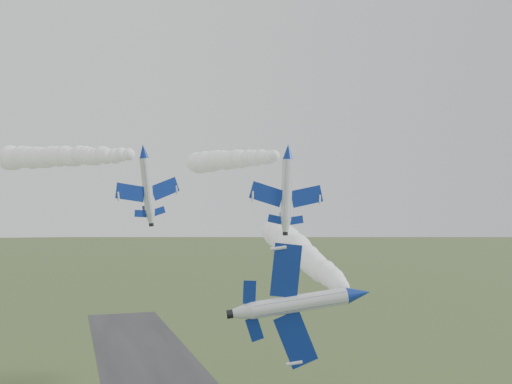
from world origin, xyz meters
TOP-DOWN VIEW (x-y plane):
  - jet_lead at (7.16, -8.34)m, footprint 5.88×13.67m
  - smoke_trail_jet_lead at (17.30, 32.13)m, footprint 21.95×76.66m
  - jet_pair_left at (-9.21, 22.65)m, footprint 9.58×11.16m
  - smoke_trail_jet_pair_left at (-21.77, 58.48)m, footprint 28.51×68.70m
  - jet_pair_right at (11.83, 21.71)m, footprint 11.24×13.56m
  - smoke_trail_jet_pair_right at (12.20, 57.71)m, footprint 5.54×65.11m

SIDE VIEW (x-z plane):
  - jet_lead at x=7.16m, z-range 22.78..34.03m
  - smoke_trail_jet_lead at x=17.30m, z-range 27.37..33.29m
  - jet_pair_left at x=-9.21m, z-range 43.26..46.19m
  - jet_pair_right at x=11.83m, z-range 43.64..47.01m
  - smoke_trail_jet_pair_left at x=-21.77m, z-range 44.53..49.76m
  - smoke_trail_jet_pair_right at x=12.20m, z-range 44.88..50.04m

